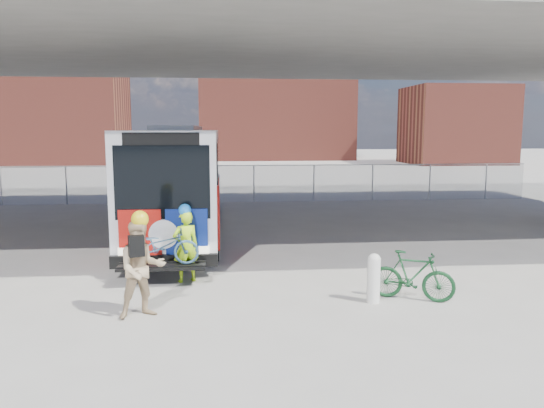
{
  "coord_description": "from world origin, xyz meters",
  "views": [
    {
      "loc": [
        -0.61,
        -14.04,
        3.58
      ],
      "look_at": [
        0.73,
        -0.07,
        1.6
      ],
      "focal_mm": 35.0,
      "sensor_mm": 36.0,
      "label": 1
    }
  ],
  "objects": [
    {
      "name": "cyclist_hivis",
      "position": [
        -1.47,
        -1.7,
        0.9
      ],
      "size": [
        0.72,
        0.6,
        1.86
      ],
      "rotation": [
        0.0,
        0.0,
        3.51
      ],
      "color": "#B6F119",
      "rests_on": "ground"
    },
    {
      "name": "brick_buildings",
      "position": [
        1.23,
        48.23,
        5.42
      ],
      "size": [
        54.0,
        22.0,
        12.0
      ],
      "color": "brown",
      "rests_on": "ground"
    },
    {
      "name": "bus",
      "position": [
        -2.0,
        4.63,
        2.11
      ],
      "size": [
        2.67,
        12.9,
        3.69
      ],
      "color": "silver",
      "rests_on": "ground"
    },
    {
      "name": "bike_parked",
      "position": [
        3.37,
        -3.54,
        0.53
      ],
      "size": [
        1.8,
        1.2,
        1.06
      ],
      "primitive_type": "imported",
      "rotation": [
        0.0,
        0.0,
        1.13
      ],
      "color": "#144120",
      "rests_on": "ground"
    },
    {
      "name": "bollard",
      "position": [
        2.51,
        -3.62,
        0.56
      ],
      "size": [
        0.27,
        0.27,
        1.04
      ],
      "color": "silver",
      "rests_on": "ground"
    },
    {
      "name": "smokestack",
      "position": [
        14.0,
        55.0,
        12.5
      ],
      "size": [
        2.2,
        2.2,
        25.0
      ],
      "primitive_type": "cylinder",
      "color": "brown",
      "rests_on": "ground"
    },
    {
      "name": "ground",
      "position": [
        0.0,
        0.0,
        0.0
      ],
      "size": [
        160.0,
        160.0,
        0.0
      ],
      "primitive_type": "plane",
      "color": "#9E9991",
      "rests_on": "ground"
    },
    {
      "name": "cyclist_tan",
      "position": [
        -2.15,
        -4.03,
        0.98
      ],
      "size": [
        1.11,
        0.99,
        2.07
      ],
      "rotation": [
        0.0,
        0.0,
        0.36
      ],
      "color": "tan",
      "rests_on": "ground"
    },
    {
      "name": "chainlink_fence",
      "position": [
        0.0,
        12.0,
        1.42
      ],
      "size": [
        30.0,
        0.06,
        30.0
      ],
      "color": "gray",
      "rests_on": "ground"
    },
    {
      "name": "overpass",
      "position": [
        0.0,
        4.0,
        6.54
      ],
      "size": [
        40.0,
        16.0,
        7.95
      ],
      "color": "#605E59",
      "rests_on": "ground"
    }
  ]
}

